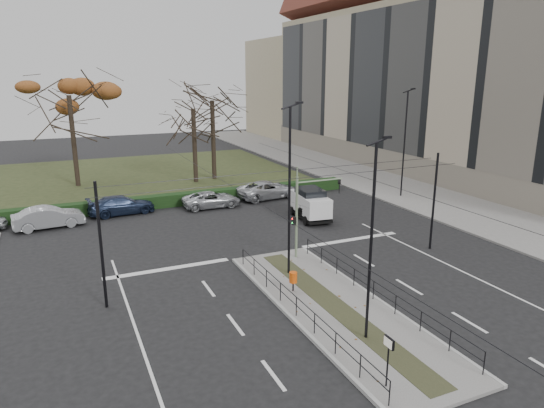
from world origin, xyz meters
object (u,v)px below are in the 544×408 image
(parked_car_second, at_px, (49,217))
(bare_tree_near, at_px, (193,114))
(parked_car_third, at_px, (121,205))
(rust_tree, at_px, (69,95))
(streetlamp_median_near, at_px, (372,241))
(parked_car_fourth, at_px, (212,199))
(parked_car_fifth, at_px, (268,190))
(traffic_light, at_px, (301,210))
(litter_bin, at_px, (293,278))
(streetlamp_median_far, at_px, (290,190))
(bare_tree_center, at_px, (212,106))
(info_panel, at_px, (389,348))
(streetlamp_sidewalk, at_px, (405,142))
(white_van, at_px, (310,203))

(parked_car_second, relative_size, bare_tree_near, 0.49)
(parked_car_third, xyz_separation_m, rust_tree, (-2.56, 11.61, 7.89))
(streetlamp_median_near, distance_m, rust_tree, 36.23)
(parked_car_fourth, bearing_deg, streetlamp_median_near, 179.39)
(parked_car_fifth, bearing_deg, traffic_light, 156.90)
(traffic_light, distance_m, streetlamp_median_near, 9.46)
(litter_bin, relative_size, streetlamp_median_far, 0.11)
(parked_car_second, relative_size, parked_car_third, 0.94)
(parked_car_second, bearing_deg, bare_tree_center, -61.40)
(traffic_light, height_order, bare_tree_near, bare_tree_near)
(rust_tree, xyz_separation_m, bare_tree_near, (10.87, -2.92, -1.87))
(info_panel, xyz_separation_m, streetlamp_sidewalk, (17.86, 21.60, 3.23))
(streetlamp_median_far, distance_m, bare_tree_center, 25.76)
(litter_bin, distance_m, parked_car_third, 18.97)
(litter_bin, bearing_deg, traffic_light, 58.34)
(streetlamp_median_near, distance_m, bare_tree_near, 32.01)
(streetlamp_median_near, height_order, streetlamp_median_far, streetlamp_median_far)
(streetlamp_median_near, relative_size, parked_car_third, 1.64)
(parked_car_second, relative_size, bare_tree_center, 0.45)
(streetlamp_median_far, height_order, parked_car_fourth, streetlamp_median_far)
(traffic_light, height_order, parked_car_third, traffic_light)
(litter_bin, bearing_deg, parked_car_third, 107.81)
(rust_tree, bearing_deg, white_van, -50.77)
(streetlamp_median_near, relative_size, white_van, 1.82)
(litter_bin, bearing_deg, rust_tree, 105.75)
(litter_bin, distance_m, rust_tree, 31.79)
(traffic_light, xyz_separation_m, streetlamp_median_near, (-1.75, -9.20, 1.35))
(streetlamp_sidewalk, height_order, bare_tree_near, bare_tree_near)
(parked_car_third, bearing_deg, white_van, -124.71)
(streetlamp_sidewalk, distance_m, parked_car_third, 23.98)
(bare_tree_near, bearing_deg, litter_bin, -95.35)
(traffic_light, height_order, info_panel, traffic_light)
(litter_bin, xyz_separation_m, streetlamp_sidewalk, (17.39, 13.54, 3.98))
(streetlamp_sidewalk, bearing_deg, parked_car_fourth, 167.54)
(parked_car_third, relative_size, parked_car_fifth, 0.90)
(parked_car_third, height_order, white_van, white_van)
(traffic_light, xyz_separation_m, white_van, (4.37, 6.92, -1.72))
(parked_car_fifth, bearing_deg, parked_car_fourth, 92.23)
(bare_tree_near, bearing_deg, streetlamp_median_far, -93.93)
(rust_tree, relative_size, bare_tree_center, 1.07)
(traffic_light, bearing_deg, parked_car_third, 120.73)
(info_panel, distance_m, white_van, 20.42)
(litter_bin, distance_m, parked_car_fourth, 17.17)
(litter_bin, height_order, parked_car_fourth, parked_car_fourth)
(traffic_light, xyz_separation_m, info_panel, (-2.97, -12.13, -1.34))
(info_panel, relative_size, parked_car_fifth, 0.34)
(streetlamp_median_near, height_order, bare_tree_center, bare_tree_center)
(litter_bin, xyz_separation_m, parked_car_fifth, (6.55, 18.00, -0.08))
(streetlamp_median_near, relative_size, parked_car_fourth, 1.74)
(parked_car_fifth, bearing_deg, streetlamp_sidewalk, -119.30)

